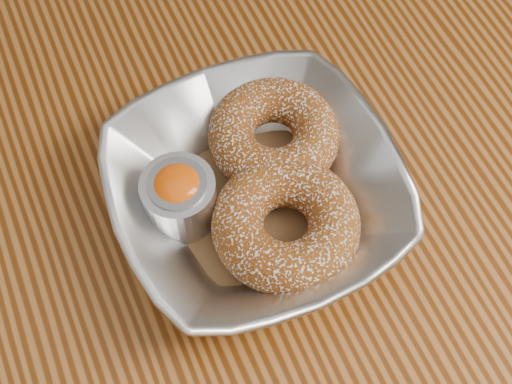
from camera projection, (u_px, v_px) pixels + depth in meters
name	position (u px, v px, depth m)	size (l,w,h in m)	color
ground_plane	(301.00, 377.00, 1.27)	(4.00, 4.00, 0.00)	#565659
table	(338.00, 215.00, 0.70)	(1.20, 0.80, 0.75)	brown
serving_bowl	(256.00, 193.00, 0.57)	(0.23, 0.23, 0.06)	#B7BABF
parchment	(256.00, 204.00, 0.58)	(0.14, 0.14, 0.00)	brown
donut_back	(274.00, 135.00, 0.59)	(0.11, 0.11, 0.04)	brown
donut_front	(286.00, 224.00, 0.55)	(0.12, 0.12, 0.04)	brown
ramekin	(179.00, 197.00, 0.55)	(0.06, 0.06, 0.06)	#B7BABF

